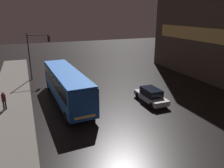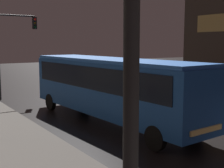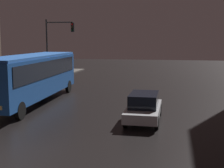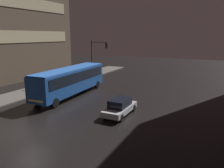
{
  "view_description": "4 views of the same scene",
  "coord_description": "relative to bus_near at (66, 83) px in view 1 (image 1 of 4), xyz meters",
  "views": [
    {
      "loc": [
        -7.02,
        -11.71,
        8.92
      ],
      "look_at": [
        1.37,
        9.3,
        1.52
      ],
      "focal_mm": 35.0,
      "sensor_mm": 36.0,
      "label": 1
    },
    {
      "loc": [
        -12.15,
        -3.54,
        4.12
      ],
      "look_at": [
        -1.05,
        13.25,
        1.45
      ],
      "focal_mm": 50.0,
      "sensor_mm": 36.0,
      "label": 2
    },
    {
      "loc": [
        6.21,
        -10.04,
        4.32
      ],
      "look_at": [
        1.78,
        11.56,
        1.22
      ],
      "focal_mm": 50.0,
      "sensor_mm": 36.0,
      "label": 3
    },
    {
      "loc": [
        12.46,
        -10.93,
        7.14
      ],
      "look_at": [
        0.99,
        11.96,
        1.43
      ],
      "focal_mm": 35.0,
      "sensor_mm": 36.0,
      "label": 4
    }
  ],
  "objects": [
    {
      "name": "sidewalk_left",
      "position": [
        -5.52,
        0.2,
        -1.98
      ],
      "size": [
        4.0,
        48.0,
        0.15
      ],
      "color": "#56514C",
      "rests_on": "ground"
    },
    {
      "name": "car_taxi",
      "position": [
        8.06,
        -3.38,
        -1.28
      ],
      "size": [
        1.76,
        4.33,
        1.51
      ],
      "rotation": [
        0.0,
        0.0,
        3.14
      ],
      "color": "#B7B7BC",
      "rests_on": "ground"
    },
    {
      "name": "bus_near",
      "position": [
        0.0,
        0.0,
        0.0
      ],
      "size": [
        3.16,
        12.13,
        3.32
      ],
      "rotation": [
        0.0,
        0.0,
        3.19
      ],
      "color": "#194793",
      "rests_on": "ground"
    },
    {
      "name": "pedestrian_near",
      "position": [
        -5.95,
        -0.03,
        -0.85
      ],
      "size": [
        0.43,
        0.43,
        1.75
      ],
      "rotation": [
        0.0,
        0.0,
        6.15
      ],
      "color": "black",
      "rests_on": "sidewalk_left"
    },
    {
      "name": "traffic_light_main",
      "position": [
        -2.13,
        9.86,
        2.24
      ],
      "size": [
        2.99,
        0.35,
        6.39
      ],
      "color": "#2D2D2D",
      "rests_on": "ground"
    },
    {
      "name": "ground_plane",
      "position": [
        3.48,
        -9.8,
        -2.05
      ],
      "size": [
        120.0,
        120.0,
        0.0
      ],
      "primitive_type": "plane",
      "color": "black"
    }
  ]
}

